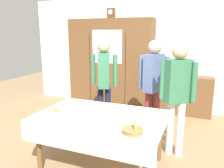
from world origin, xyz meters
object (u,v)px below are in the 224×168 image
Objects in this scene: mantel_clock at (111,13)px; bookshelf_low at (184,95)px; bread_basket at (133,130)px; tea_cup_mid_right at (112,119)px; pastry_plate at (54,111)px; wall_cabinet at (111,64)px; tea_cup_center at (85,116)px; person_beside_shelf at (153,80)px; person_near_right_end at (104,76)px; tea_cup_near_right at (90,105)px; spoon_far_right at (119,107)px; tea_cup_mid_left at (123,110)px; tea_cup_far_right at (69,116)px; book_stack at (186,74)px; person_behind_table_right at (178,89)px; dining_table at (100,122)px; spoon_mid_right at (105,110)px; spoon_near_right at (148,118)px.

bookshelf_low is (1.79, 0.05, -1.85)m from mantel_clock.
bread_basket is at bearing -96.36° from bookshelf_low.
bookshelf_low is at bearing 1.64° from mantel_clock.
tea_cup_mid_right reaches higher than pastry_plate.
pastry_plate is at bearing -85.08° from wall_cabinet.
person_beside_shelf is (0.62, 1.33, 0.28)m from tea_cup_center.
bread_basket is 1.84m from person_near_right_end.
pastry_plate is at bearing -131.76° from person_beside_shelf.
tea_cup_near_right reaches higher than spoon_far_right.
tea_cup_center is 0.66m from spoon_far_right.
tea_cup_mid_left is 0.54× the size of bread_basket.
person_beside_shelf is (0.92, 0.01, 0.00)m from person_near_right_end.
person_near_right_end is at bearing 94.08° from tea_cup_far_right.
spoon_far_right is at bearing -109.74° from book_stack.
tea_cup_mid_left is 0.39m from tea_cup_mid_right.
person_beside_shelf is 0.64m from person_behind_table_right.
mantel_clock is at bearing 108.88° from dining_table.
book_stack reaches higher than tea_cup_center.
mantel_clock reaches higher than person_beside_shelf.
bread_basket is at bearing -11.67° from pastry_plate.
wall_cabinet is 2.60m from tea_cup_mid_left.
bread_basket is 2.02× the size of spoon_mid_right.
person_beside_shelf is at bearing -46.34° from mantel_clock.
bookshelf_low is 4.27× the size of pastry_plate.
spoon_mid_right is at bearing -170.48° from tea_cup_mid_left.
spoon_mid_right is 1.06m from person_near_right_end.
wall_cabinet is 1.20m from mantel_clock.
wall_cabinet is 18.23× the size of spoon_far_right.
tea_cup_mid_right is 0.08× the size of person_behind_table_right.
tea_cup_mid_right is 1.09× the size of spoon_mid_right.
tea_cup_near_right is 0.95m from spoon_near_right.
bookshelf_low is 2.02m from person_behind_table_right.
spoon_mid_right is at bearing 135.11° from bread_basket.
person_beside_shelf is at bearing -106.29° from book_stack.
person_near_right_end is at bearing 161.95° from person_behind_table_right.
tea_cup_near_right is at bearing -162.34° from person_behind_table_right.
tea_cup_mid_right reaches higher than spoon_mid_right.
tea_cup_mid_right is 0.46× the size of pastry_plate.
tea_cup_far_right reaches higher than spoon_far_right.
dining_table is 14.64× the size of spoon_near_right.
spoon_near_right is at bearing 33.73° from tea_cup_mid_right.
book_stack is at bearing 1.64° from mantel_clock.
spoon_near_right is (-0.28, -2.48, 0.30)m from bookshelf_low.
dining_table is 0.80× the size of wall_cabinet.
spoon_mid_right is at bearing -17.54° from tea_cup_near_right.
person_behind_table_right is at bearing 18.23° from spoon_far_right.
tea_cup_mid_left is at bearing -53.71° from spoon_far_right.
spoon_mid_right is (0.64, 0.34, -0.01)m from pastry_plate.
person_near_right_end reaches higher than spoon_mid_right.
wall_cabinet is 2.94m from tea_cup_mid_right.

